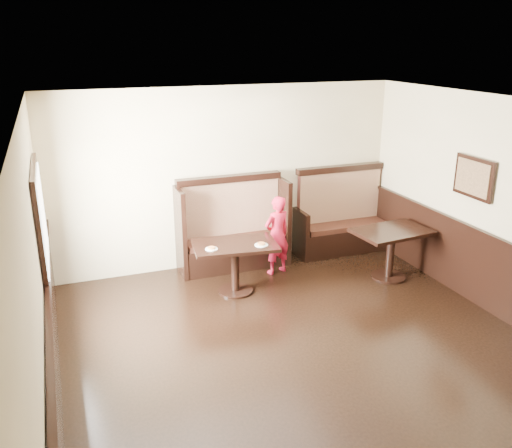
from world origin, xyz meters
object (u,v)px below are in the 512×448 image
table_main (235,255)px  table_neighbor (391,242)px  booth_main (232,234)px  booth_neighbor (341,223)px  child (277,235)px

table_main → table_neighbor: 2.36m
booth_main → table_main: bearing=-106.0°
booth_neighbor → table_main: (-2.21, -0.92, 0.09)m
booth_main → booth_neighbor: same height
booth_neighbor → child: booth_neighbor is taller
booth_main → child: 0.75m
booth_main → table_neighbor: (2.07, -1.29, 0.05)m
table_neighbor → child: bearing=147.0°
booth_main → table_neighbor: bearing=-31.9°
booth_main → table_main: booth_main is taller
booth_neighbor → table_neighbor: 1.29m
booth_main → table_main: (-0.26, -0.92, 0.04)m
booth_neighbor → table_neighbor: size_ratio=1.41×
booth_neighbor → table_main: bearing=-157.5°
booth_neighbor → table_neighbor: booth_neighbor is taller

